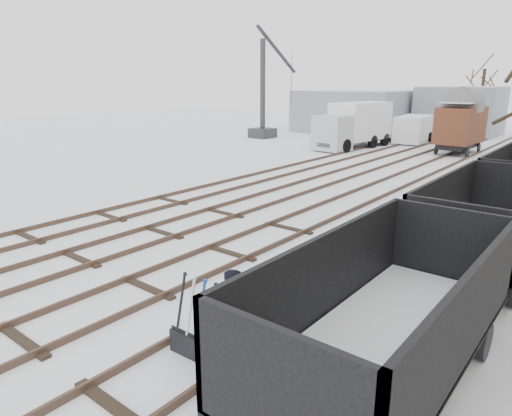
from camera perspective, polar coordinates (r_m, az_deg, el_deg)
The scene contains 13 objects.
ground at distance 11.55m, azimuth -13.46°, elevation -9.78°, with size 120.00×120.00×0.00m, color white.
tracks at distance 22.15m, azimuth 15.47°, elevation 2.47°, with size 13.90×52.00×0.16m.
shed_left at distance 47.45m, azimuth 12.07°, elevation 11.75°, with size 10.00×8.00×4.10m.
shed_right at distance 47.96m, azimuth 24.12°, elevation 11.05°, with size 7.00×6.00×4.50m.
ground_frame at distance 8.65m, azimuth -6.66°, elevation -16.44°, with size 1.31×0.46×1.49m.
worker at distance 7.93m, azimuth -2.34°, elevation -14.01°, with size 0.69×0.45×1.88m, color black.
freight_wagon_a at distance 7.79m, azimuth 15.89°, elevation -15.29°, with size 2.39×5.97×2.44m.
freight_wagon_b at distance 13.50m, azimuth 26.71°, elevation -3.07°, with size 2.39×5.97×2.44m.
box_van_wagon at distance 35.04m, azimuth 24.22°, elevation 9.58°, with size 2.56×4.69×3.54m.
lorry at distance 35.63m, azimuth 12.13°, elevation 10.12°, with size 3.05×7.63×3.37m.
panel_van at distance 40.24m, azimuth 19.04°, elevation 9.35°, with size 2.75×5.17×2.18m.
crane at distance 41.61m, azimuth 1.02°, elevation 12.24°, with size 2.00×5.59×9.54m.
tree_far_left at distance 49.56m, azimuth 26.28°, elevation 11.82°, with size 0.30×0.30×6.06m, color black.
Camera 1 is at (8.41, -6.26, 4.84)m, focal length 32.00 mm.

